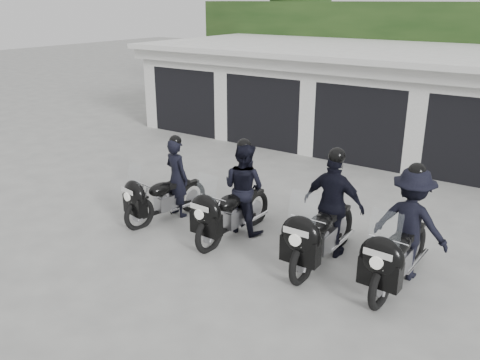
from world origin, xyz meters
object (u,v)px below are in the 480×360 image
Objects in this scene: police_bike_b at (238,195)px; police_bike_d at (406,232)px; police_bike_c at (328,213)px; police_bike_a at (166,186)px.

police_bike_d is (3.22, 0.10, 0.04)m from police_bike_b.
police_bike_c reaches higher than police_bike_b.
police_bike_d reaches higher than police_bike_b.
police_bike_d is at bearing 1.47° from police_bike_c.
police_bike_c is 1.34m from police_bike_d.
police_bike_a is 0.87× the size of police_bike_c.
police_bike_b reaches higher than police_bike_a.
police_bike_b is 1.88m from police_bike_c.
police_bike_b is at bearing -178.51° from police_bike_c.
police_bike_b is 3.22m from police_bike_d.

